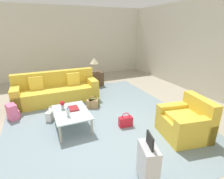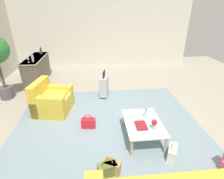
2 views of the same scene
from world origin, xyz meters
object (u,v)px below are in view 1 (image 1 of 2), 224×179
at_px(water_bottle, 68,112).
at_px(handbag_red, 126,121).
at_px(coffee_table_book, 73,108).
at_px(suitcase_silver, 148,163).
at_px(couch, 57,91).
at_px(handbag_white, 51,115).
at_px(handbag_tan, 92,104).
at_px(side_table, 95,79).
at_px(armchair, 187,123).
at_px(flower_vase, 62,104).
at_px(table_lamp, 94,61).
at_px(handbag_olive, 94,103).
at_px(coffee_table, 71,113).
at_px(backpack_pink, 13,112).

xyz_separation_m(water_bottle, handbag_red, (0.27, 1.26, -0.37)).
distance_m(coffee_table_book, suitcase_silver, 2.21).
height_order(couch, suitcase_silver, couch).
bearing_deg(handbag_white, couch, 165.24).
bearing_deg(handbag_tan, side_table, 159.35).
bearing_deg(armchair, suitcase_silver, -64.87).
distance_m(side_table, handbag_red, 3.29).
xyz_separation_m(couch, flower_vase, (1.57, -0.05, 0.22)).
height_order(couch, handbag_white, couch).
bearing_deg(suitcase_silver, side_table, 170.54).
height_order(water_bottle, table_lamp, table_lamp).
distance_m(armchair, suitcase_silver, 1.62).
xyz_separation_m(armchair, handbag_olive, (-2.17, -1.35, -0.17)).
bearing_deg(table_lamp, coffee_table, -28.18).
relative_size(coffee_table_book, handbag_tan, 0.82).
bearing_deg(flower_vase, side_table, 147.40).
bearing_deg(coffee_table, water_bottle, -26.57).
xyz_separation_m(armchair, handbag_white, (-1.91, -2.58, -0.17)).
height_order(coffee_table_book, handbag_red, coffee_table_book).
bearing_deg(handbag_olive, armchair, 31.96).
height_order(table_lamp, backpack_pink, table_lamp).
bearing_deg(suitcase_silver, coffee_table, -160.71).
distance_m(suitcase_silver, handbag_olive, 2.87).
bearing_deg(handbag_white, water_bottle, 21.68).
bearing_deg(handbag_tan, armchair, 33.83).
distance_m(handbag_white, handbag_olive, 1.26).
bearing_deg(couch, coffee_table, 3.19).
relative_size(couch, side_table, 4.33).
height_order(coffee_table, backpack_pink, coffee_table).
relative_size(armchair, handbag_olive, 2.90).
bearing_deg(side_table, flower_vase, -32.60).
distance_m(couch, backpack_pink, 1.43).
distance_m(coffee_table, table_lamp, 3.23).
xyz_separation_m(table_lamp, suitcase_silver, (4.80, -0.80, -0.61)).
distance_m(side_table, backpack_pink, 3.32).
xyz_separation_m(coffee_table_book, handbag_tan, (-0.68, 0.67, -0.29)).
distance_m(water_bottle, suitcase_silver, 1.97).
bearing_deg(table_lamp, coffee_table_book, -27.92).
xyz_separation_m(armchair, flower_vase, (-1.53, -2.32, 0.23)).
xyz_separation_m(suitcase_silver, handbag_tan, (-2.80, 0.05, -0.23)).
distance_m(handbag_red, backpack_pink, 2.86).
xyz_separation_m(flower_vase, side_table, (-2.58, 1.65, -0.26)).
height_order(side_table, handbag_red, side_table).
bearing_deg(side_table, couch, -57.83).
height_order(couch, coffee_table_book, couch).
bearing_deg(handbag_tan, suitcase_silver, -0.97).
relative_size(couch, handbag_olive, 6.92).
xyz_separation_m(handbag_olive, handbag_red, (1.32, 0.35, 0.00)).
xyz_separation_m(coffee_table, coffee_table_book, (-0.12, 0.08, 0.06)).
relative_size(coffee_table_book, handbag_white, 0.82).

